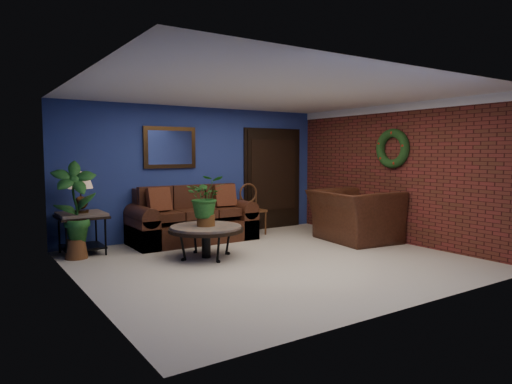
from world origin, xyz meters
TOP-DOWN VIEW (x-y plane):
  - floor at (0.00, 0.00)m, footprint 5.50×5.50m
  - wall_back at (0.00, 2.50)m, footprint 5.50×0.04m
  - wall_left at (-2.75, 0.00)m, footprint 0.04×5.00m
  - wall_right_brick at (2.75, 0.00)m, footprint 0.04×5.00m
  - ceiling at (0.00, 0.00)m, footprint 5.50×5.00m
  - crown_molding at (2.72, 0.00)m, footprint 0.03×5.00m
  - wall_mirror at (-0.60, 2.46)m, footprint 1.02×0.06m
  - closet_door at (1.75, 2.47)m, footprint 1.44×0.06m
  - wreath at (2.69, 0.05)m, footprint 0.16×0.72m
  - sofa at (-0.36, 2.09)m, footprint 2.26×0.98m
  - coffee_table at (-0.75, 0.73)m, footprint 1.16×1.16m
  - end_table at (-2.30, 2.05)m, footprint 0.74×0.74m
  - table_lamp at (-2.30, 2.05)m, footprint 0.38×0.38m
  - side_chair at (0.97, 2.12)m, footprint 0.45×0.45m
  - armchair at (2.15, 0.44)m, footprint 1.42×1.58m
  - coffee_plant at (-0.75, 0.73)m, footprint 0.74×0.69m
  - floor_plant at (2.35, 1.59)m, footprint 0.38×0.32m
  - tall_plant at (-2.45, 1.78)m, footprint 0.73×0.56m

SIDE VIEW (x-z plane):
  - floor at x=0.00m, z-range 0.00..0.00m
  - sofa at x=-0.36m, z-range -0.18..0.84m
  - floor_plant at x=2.35m, z-range 0.01..0.80m
  - coffee_table at x=-0.75m, z-range 0.19..0.69m
  - armchair at x=2.15m, z-range 0.00..0.94m
  - end_table at x=-2.30m, z-range 0.18..0.85m
  - side_chair at x=0.97m, z-range 0.07..1.08m
  - tall_plant at x=-2.45m, z-range 0.06..1.57m
  - coffee_plant at x=-0.75m, z-range 0.54..1.33m
  - closet_door at x=1.75m, z-range -0.04..2.14m
  - table_lamp at x=-2.30m, z-range 0.76..1.39m
  - wall_back at x=0.00m, z-range 0.00..2.50m
  - wall_left at x=-2.75m, z-range 0.00..2.50m
  - wall_right_brick at x=2.75m, z-range 0.00..2.50m
  - wreath at x=2.69m, z-range 1.34..2.06m
  - wall_mirror at x=-0.60m, z-range 1.33..2.10m
  - crown_molding at x=2.72m, z-range 2.36..2.50m
  - ceiling at x=0.00m, z-range 2.49..2.51m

